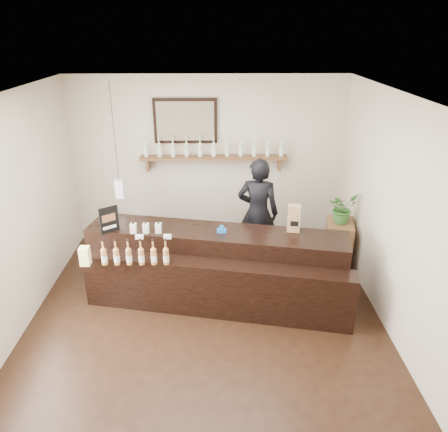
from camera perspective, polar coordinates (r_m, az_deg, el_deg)
ground at (r=5.72m, az=-2.40°, el=-13.84°), size 5.00×5.00×0.00m
room_shell at (r=4.88m, az=-2.73°, el=2.26°), size 5.00×5.00×5.00m
back_wall_decor at (r=7.13m, az=-3.43°, el=9.61°), size 2.66×0.96×1.69m
counter at (r=5.94m, az=-1.14°, el=-6.97°), size 3.54×1.60×1.14m
promo_sign at (r=5.88m, az=-14.78°, el=-0.48°), size 0.22×0.17×0.36m
paper_bag at (r=5.80m, az=9.11°, el=-0.29°), size 0.19×0.15×0.36m
tape_dispenser at (r=5.73m, az=-0.31°, el=-1.82°), size 0.13×0.05×0.11m
side_cabinet at (r=6.92m, az=14.66°, el=-3.73°), size 0.49×0.61×0.78m
potted_plant at (r=6.66m, az=15.21°, el=1.04°), size 0.55×0.53×0.47m
shopkeeper at (r=6.61m, az=4.46°, el=1.29°), size 0.79×0.60×1.95m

